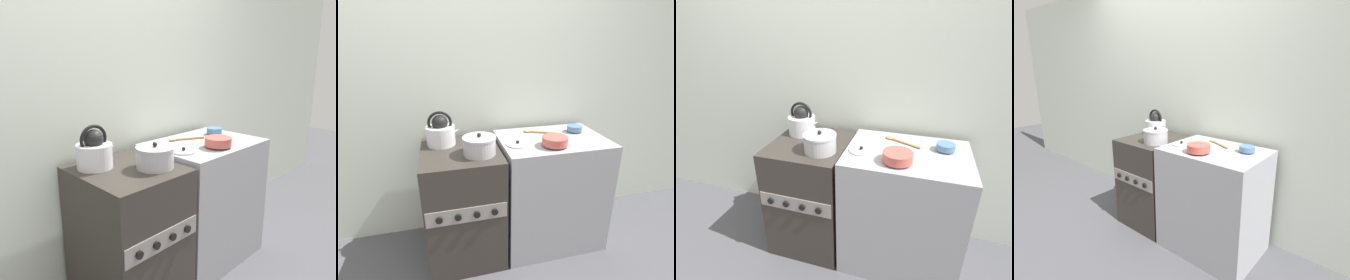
% 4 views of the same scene
% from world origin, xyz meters
% --- Properties ---
extents(ground_plane, '(12.00, 12.00, 0.00)m').
position_xyz_m(ground_plane, '(0.00, 0.00, 0.00)').
color(ground_plane, '#4C4C51').
extents(wall_back, '(7.00, 0.06, 2.50)m').
position_xyz_m(wall_back, '(0.00, 0.68, 1.25)').
color(wall_back, silver).
rests_on(wall_back, ground_plane).
extents(stove, '(0.55, 0.64, 0.88)m').
position_xyz_m(stove, '(0.00, 0.31, 0.44)').
color(stove, '#332D28').
rests_on(stove, ground_plane).
extents(counter, '(0.81, 0.60, 0.91)m').
position_xyz_m(counter, '(0.70, 0.30, 0.46)').
color(counter, '#99999E').
rests_on(counter, ground_plane).
extents(kettle, '(0.25, 0.21, 0.26)m').
position_xyz_m(kettle, '(-0.12, 0.44, 0.98)').
color(kettle, silver).
rests_on(kettle, stove).
extents(cooking_pot, '(0.23, 0.23, 0.15)m').
position_xyz_m(cooking_pot, '(0.12, 0.20, 0.95)').
color(cooking_pot, '#B2B2B7').
rests_on(cooking_pot, stove).
extents(enamel_bowl, '(0.18, 0.18, 0.07)m').
position_xyz_m(enamel_bowl, '(0.65, 0.14, 0.95)').
color(enamel_bowl, '#B75147').
rests_on(enamel_bowl, counter).
extents(small_ceramic_bowl, '(0.12, 0.12, 0.05)m').
position_xyz_m(small_ceramic_bowl, '(0.94, 0.39, 0.94)').
color(small_ceramic_bowl, '#4C729E').
rests_on(small_ceramic_bowl, counter).
extents(loose_pot_lid, '(0.16, 0.16, 0.03)m').
position_xyz_m(loose_pot_lid, '(0.40, 0.23, 0.92)').
color(loose_pot_lid, '#B2B2B7').
rests_on(loose_pot_lid, counter).
extents(wooden_spoon, '(0.26, 0.15, 0.02)m').
position_xyz_m(wooden_spoon, '(0.63, 0.44, 0.92)').
color(wooden_spoon, '#A37A4C').
rests_on(wooden_spoon, counter).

